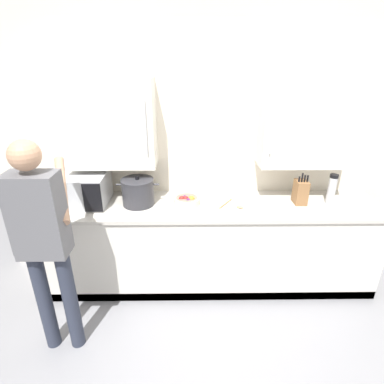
# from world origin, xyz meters

# --- Properties ---
(ground_plane) EXTENTS (9.44, 9.44, 0.00)m
(ground_plane) POSITION_xyz_m (0.00, 0.00, 0.00)
(ground_plane) COLOR gray
(back_wall_tiled) EXTENTS (4.31, 0.44, 2.77)m
(back_wall_tiled) POSITION_xyz_m (0.00, 1.08, 1.45)
(back_wall_tiled) COLOR beige
(back_wall_tiled) RESTS_ON ground_plane
(counter_unit) EXTENTS (3.32, 0.67, 0.90)m
(counter_unit) POSITION_xyz_m (0.00, 0.76, 0.45)
(counter_unit) COLOR beige
(counter_unit) RESTS_ON ground_plane
(microwave_oven) EXTENTS (0.59, 0.82, 0.29)m
(microwave_oven) POSITION_xyz_m (-1.27, 0.79, 1.04)
(microwave_oven) COLOR #B7BABF
(microwave_oven) RESTS_ON counter_unit
(thermos_flask) EXTENTS (0.08, 0.08, 0.29)m
(thermos_flask) POSITION_xyz_m (1.18, 0.77, 1.04)
(thermos_flask) COLOR #B7BABF
(thermos_flask) RESTS_ON counter_unit
(knife_block) EXTENTS (0.11, 0.15, 0.31)m
(knife_block) POSITION_xyz_m (0.88, 0.77, 1.01)
(knife_block) COLOR brown
(knife_block) RESTS_ON counter_unit
(wooden_spoon) EXTENTS (0.24, 0.22, 0.02)m
(wooden_spoon) POSITION_xyz_m (0.23, 0.72, 0.91)
(wooden_spoon) COLOR tan
(wooden_spoon) RESTS_ON counter_unit
(stock_pot) EXTENTS (0.40, 0.31, 0.28)m
(stock_pot) POSITION_xyz_m (-0.66, 0.77, 1.02)
(stock_pot) COLOR #2D2D33
(stock_pot) RESTS_ON counter_unit
(fruit_bowl) EXTENTS (0.25, 0.25, 0.10)m
(fruit_bowl) POSITION_xyz_m (-0.20, 0.76, 0.94)
(fruit_bowl) COLOR beige
(fruit_bowl) RESTS_ON counter_unit
(person_figure) EXTENTS (0.44, 0.62, 1.72)m
(person_figure) POSITION_xyz_m (-1.21, -0.02, 1.03)
(person_figure) COLOR #282D3D
(person_figure) RESTS_ON ground_plane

